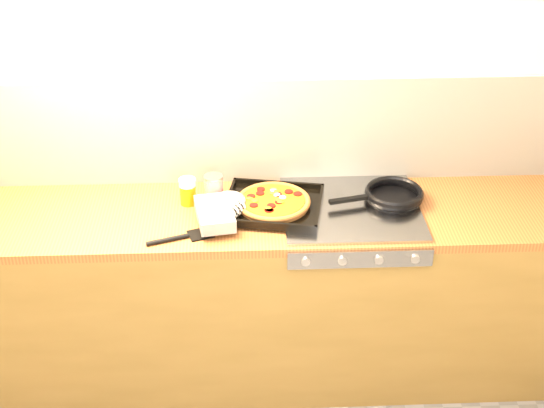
{
  "coord_description": "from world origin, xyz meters",
  "views": [
    {
      "loc": [
        -0.02,
        -1.73,
        2.64
      ],
      "look_at": [
        0.1,
        1.08,
        0.95
      ],
      "focal_mm": 50.0,
      "sensor_mm": 36.0,
      "label": 1
    }
  ],
  "objects_px": {
    "tomato_can": "(214,188)",
    "juice_glass": "(188,191)",
    "frying_pan": "(393,195)",
    "pizza_on_tray": "(257,205)"
  },
  "relations": [
    {
      "from": "frying_pan",
      "to": "tomato_can",
      "type": "bearing_deg",
      "value": 175.85
    },
    {
      "from": "juice_glass",
      "to": "tomato_can",
      "type": "bearing_deg",
      "value": 13.22
    },
    {
      "from": "pizza_on_tray",
      "to": "frying_pan",
      "type": "bearing_deg",
      "value": 6.46
    },
    {
      "from": "juice_glass",
      "to": "pizza_on_tray",
      "type": "bearing_deg",
      "value": -18.04
    },
    {
      "from": "pizza_on_tray",
      "to": "tomato_can",
      "type": "relative_size",
      "value": 4.76
    },
    {
      "from": "tomato_can",
      "to": "juice_glass",
      "type": "distance_m",
      "value": 0.12
    },
    {
      "from": "tomato_can",
      "to": "juice_glass",
      "type": "height_order",
      "value": "same"
    },
    {
      "from": "frying_pan",
      "to": "juice_glass",
      "type": "height_order",
      "value": "juice_glass"
    },
    {
      "from": "frying_pan",
      "to": "tomato_can",
      "type": "relative_size",
      "value": 3.72
    },
    {
      "from": "pizza_on_tray",
      "to": "juice_glass",
      "type": "relative_size",
      "value": 4.73
    }
  ]
}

